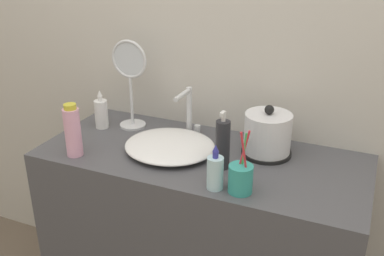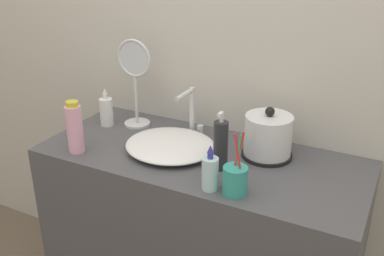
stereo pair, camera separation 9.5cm
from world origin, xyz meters
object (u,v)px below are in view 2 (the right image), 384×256
object	(u,v)px
mouthwash_bottle	(210,173)
vanity_mirror	(135,76)
electric_kettle	(268,138)
shampoo_bottle	(75,128)
toothbrush_cup	(235,179)
lotion_bottle	(221,145)
hand_cream_bottle	(106,111)
faucet	(192,110)

from	to	relation	value
mouthwash_bottle	vanity_mirror	bearing A→B (deg)	146.38
electric_kettle	shampoo_bottle	world-z (taller)	shampoo_bottle
shampoo_bottle	toothbrush_cup	bearing A→B (deg)	-0.23
electric_kettle	shampoo_bottle	distance (m)	0.69
lotion_bottle	vanity_mirror	bearing A→B (deg)	157.95
mouthwash_bottle	shampoo_bottle	bearing A→B (deg)	178.53
hand_cream_bottle	vanity_mirror	distance (m)	0.19
electric_kettle	lotion_bottle	size ratio (longest dim) A/B	0.91
electric_kettle	shampoo_bottle	xyz separation A→B (m)	(-0.63, -0.28, 0.02)
electric_kettle	hand_cream_bottle	world-z (taller)	electric_kettle
toothbrush_cup	mouthwash_bottle	world-z (taller)	toothbrush_cup
vanity_mirror	toothbrush_cup	bearing A→B (deg)	-28.87
mouthwash_bottle	vanity_mirror	world-z (taller)	vanity_mirror
electric_kettle	mouthwash_bottle	size ratio (longest dim) A/B	1.24
faucet	hand_cream_bottle	bearing A→B (deg)	-168.22
lotion_bottle	vanity_mirror	world-z (taller)	vanity_mirror
electric_kettle	shampoo_bottle	size ratio (longest dim) A/B	0.97
electric_kettle	hand_cream_bottle	distance (m)	0.68
hand_cream_bottle	vanity_mirror	size ratio (longest dim) A/B	0.44
faucet	lotion_bottle	size ratio (longest dim) A/B	0.93
electric_kettle	mouthwash_bottle	world-z (taller)	electric_kettle
toothbrush_cup	hand_cream_bottle	world-z (taller)	toothbrush_cup
lotion_bottle	hand_cream_bottle	distance (m)	0.58
lotion_bottle	mouthwash_bottle	bearing A→B (deg)	-79.40
shampoo_bottle	hand_cream_bottle	bearing A→B (deg)	101.57
hand_cream_bottle	lotion_bottle	bearing A→B (deg)	-12.47
electric_kettle	toothbrush_cup	distance (m)	0.28
lotion_bottle	shampoo_bottle	xyz separation A→B (m)	(-0.52, -0.12, 0.01)
faucet	toothbrush_cup	size ratio (longest dim) A/B	0.90
shampoo_bottle	hand_cream_bottle	distance (m)	0.25
mouthwash_bottle	hand_cream_bottle	size ratio (longest dim) A/B	0.95
toothbrush_cup	shampoo_bottle	xyz separation A→B (m)	(-0.62, 0.00, 0.05)
faucet	toothbrush_cup	world-z (taller)	toothbrush_cup
toothbrush_cup	hand_cream_bottle	bearing A→B (deg)	159.58
shampoo_bottle	mouthwash_bottle	world-z (taller)	shampoo_bottle
shampoo_bottle	electric_kettle	bearing A→B (deg)	24.07
hand_cream_bottle	vanity_mirror	bearing A→B (deg)	29.19
toothbrush_cup	shampoo_bottle	distance (m)	0.62
toothbrush_cup	vanity_mirror	xyz separation A→B (m)	(-0.56, 0.31, 0.16)
mouthwash_bottle	vanity_mirror	size ratio (longest dim) A/B	0.42
faucet	electric_kettle	xyz separation A→B (m)	(0.32, -0.04, -0.03)
faucet	shampoo_bottle	bearing A→B (deg)	-133.45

